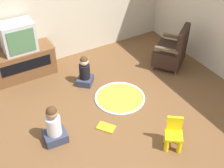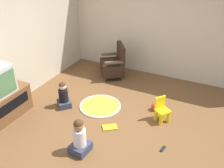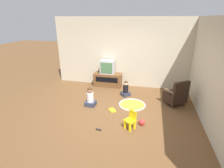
# 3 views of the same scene
# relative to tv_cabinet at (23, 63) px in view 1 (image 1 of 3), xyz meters

# --- Properties ---
(ground_plane) EXTENTS (30.00, 30.00, 0.00)m
(ground_plane) POSITION_rel_tv_cabinet_xyz_m (0.76, -2.06, -0.29)
(ground_plane) COLOR brown
(tv_cabinet) EXTENTS (1.15, 0.44, 0.56)m
(tv_cabinet) POSITION_rel_tv_cabinet_xyz_m (0.00, 0.00, 0.00)
(tv_cabinet) COLOR brown
(tv_cabinet) RESTS_ON ground_plane
(television) EXTENTS (0.56, 0.39, 0.54)m
(television) POSITION_rel_tv_cabinet_xyz_m (-0.00, -0.01, 0.54)
(television) COLOR #B7B7BC
(television) RESTS_ON tv_cabinet
(black_armchair) EXTENTS (0.80, 0.78, 0.85)m
(black_armchair) POSITION_rel_tv_cabinet_xyz_m (2.56, -1.12, 0.04)
(black_armchair) COLOR brown
(black_armchair) RESTS_ON ground_plane
(yellow_kid_chair) EXTENTS (0.34, 0.33, 0.49)m
(yellow_kid_chair) POSITION_rel_tv_cabinet_xyz_m (1.29, -2.76, -0.09)
(yellow_kid_chair) COLOR yellow
(yellow_kid_chair) RESTS_ON ground_plane
(play_mat) EXTENTS (0.87, 0.87, 0.04)m
(play_mat) POSITION_rel_tv_cabinet_xyz_m (1.19, -1.47, -0.28)
(play_mat) COLOR gold
(play_mat) RESTS_ON ground_plane
(child_watching_left) EXTENTS (0.34, 0.31, 0.64)m
(child_watching_left) POSITION_rel_tv_cabinet_xyz_m (-0.13, -1.81, -0.01)
(child_watching_left) COLOR #33384C
(child_watching_left) RESTS_ON ground_plane
(child_watching_center) EXTENTS (0.39, 0.39, 0.57)m
(child_watching_center) POSITION_rel_tv_cabinet_xyz_m (0.87, -0.79, -0.04)
(child_watching_center) COLOR #33384C
(child_watching_center) RESTS_ON ground_plane
(toy_ball) EXTENTS (0.16, 0.16, 0.16)m
(toy_ball) POSITION_rel_tv_cabinet_xyz_m (1.57, -2.54, -0.21)
(toy_ball) COLOR red
(toy_ball) RESTS_ON ground_plane
(book) EXTENTS (0.30, 0.32, 0.02)m
(book) POSITION_rel_tv_cabinet_xyz_m (0.64, -1.97, -0.28)
(book) COLOR gold
(book) RESTS_ON ground_plane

